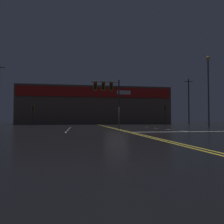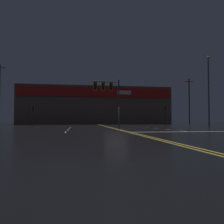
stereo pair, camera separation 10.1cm
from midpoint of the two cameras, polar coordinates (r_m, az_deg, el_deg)
The scene contains 8 objects.
ground_plane at distance 24.28m, azimuth 1.25°, elevation -4.47°, with size 200.00×200.00×0.00m, color black.
road_markings at distance 23.24m, azimuth 4.38°, elevation -4.56°, with size 15.50×60.00×0.01m.
traffic_signal_median at distance 25.30m, azimuth -1.16°, elevation 5.72°, with size 3.29×0.36×5.69m.
traffic_signal_corner_northwest at distance 35.39m, azimuth -19.83°, elevation 0.21°, with size 0.42×0.36×3.19m.
traffic_signal_corner_northeast at distance 38.73m, azimuth 13.82°, elevation 0.36°, with size 0.42×0.36×3.54m.
streetlight_median_approach at distance 33.85m, azimuth 23.99°, elevation 7.18°, with size 0.56×0.56×10.02m.
building_backdrop at distance 54.37m, azimuth -4.31°, elevation 1.57°, with size 35.57×10.23×8.84m.
utility_pole_row at distance 49.26m, azimuth -4.74°, elevation 3.91°, with size 45.06×0.26×12.65m.
Camera 2 is at (-4.18, -23.89, 1.04)m, focal length 35.00 mm.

